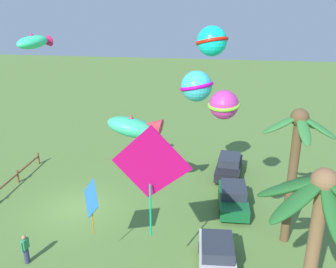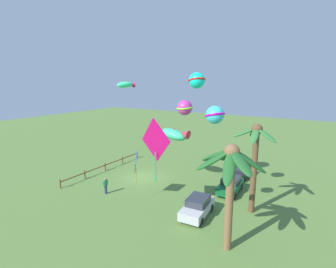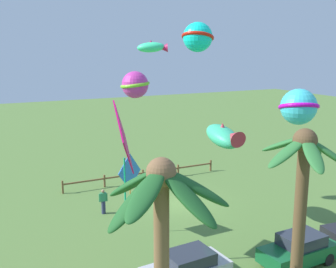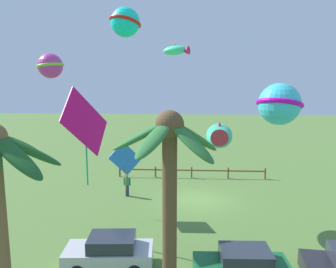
{
  "view_description": "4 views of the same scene",
  "coord_description": "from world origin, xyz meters",
  "px_view_note": "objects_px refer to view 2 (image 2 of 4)",
  "views": [
    {
      "loc": [
        19.1,
        8.54,
        12.42
      ],
      "look_at": [
        1.83,
        6.02,
        5.94
      ],
      "focal_mm": 39.81,
      "sensor_mm": 36.0,
      "label": 1
    },
    {
      "loc": [
        21.66,
        16.57,
        10.57
      ],
      "look_at": [
        3.49,
        5.47,
        6.22
      ],
      "focal_mm": 27.24,
      "sensor_mm": 36.0,
      "label": 2
    },
    {
      "loc": [
        12.32,
        23.1,
        10.23
      ],
      "look_at": [
        3.34,
        4.94,
        6.0
      ],
      "focal_mm": 43.81,
      "sensor_mm": 36.0,
      "label": 3
    },
    {
      "loc": [
        0.93,
        22.29,
        8.29
      ],
      "look_at": [
        1.93,
        4.41,
        5.4
      ],
      "focal_mm": 35.38,
      "sensor_mm": 36.0,
      "label": 4
    }
  ],
  "objects_px": {
    "parked_car_0": "(230,185)",
    "kite_ball_2": "(215,115)",
    "palm_tree_1": "(256,150)",
    "kite_ball_6": "(197,80)",
    "spectator_0": "(106,186)",
    "kite_diamond_4": "(136,162)",
    "kite_fish_3": "(126,85)",
    "kite_fish_0": "(175,134)",
    "kite_ball_1": "(185,108)",
    "parked_car_2": "(197,207)",
    "palm_tree_0": "(231,170)",
    "parked_car_1": "(241,171)",
    "kite_diamond_5": "(155,141)"
  },
  "relations": [
    {
      "from": "parked_car_0",
      "to": "parked_car_1",
      "type": "height_order",
      "value": "same"
    },
    {
      "from": "palm_tree_0",
      "to": "kite_ball_6",
      "type": "bearing_deg",
      "value": -131.47
    },
    {
      "from": "kite_fish_0",
      "to": "kite_diamond_5",
      "type": "bearing_deg",
      "value": 17.93
    },
    {
      "from": "spectator_0",
      "to": "kite_diamond_5",
      "type": "xyz_separation_m",
      "value": [
        0.88,
        6.44,
        5.34
      ]
    },
    {
      "from": "kite_ball_1",
      "to": "kite_fish_3",
      "type": "xyz_separation_m",
      "value": [
        -4.91,
        -9.27,
        1.42
      ]
    },
    {
      "from": "kite_ball_1",
      "to": "parked_car_0",
      "type": "bearing_deg",
      "value": 173.19
    },
    {
      "from": "palm_tree_1",
      "to": "kite_diamond_4",
      "type": "height_order",
      "value": "palm_tree_1"
    },
    {
      "from": "palm_tree_0",
      "to": "kite_ball_1",
      "type": "xyz_separation_m",
      "value": [
        -0.57,
        -3.5,
        3.57
      ]
    },
    {
      "from": "kite_ball_2",
      "to": "kite_ball_6",
      "type": "bearing_deg",
      "value": 8.62
    },
    {
      "from": "palm_tree_1",
      "to": "parked_car_1",
      "type": "bearing_deg",
      "value": -158.34
    },
    {
      "from": "kite_ball_6",
      "to": "palm_tree_0",
      "type": "bearing_deg",
      "value": 48.53
    },
    {
      "from": "palm_tree_0",
      "to": "parked_car_1",
      "type": "bearing_deg",
      "value": -168.06
    },
    {
      "from": "kite_ball_1",
      "to": "kite_fish_3",
      "type": "distance_m",
      "value": 10.58
    },
    {
      "from": "palm_tree_1",
      "to": "parked_car_0",
      "type": "height_order",
      "value": "palm_tree_1"
    },
    {
      "from": "kite_ball_1",
      "to": "kite_diamond_4",
      "type": "xyz_separation_m",
      "value": [
        -1.93,
        -5.86,
        -5.35
      ]
    },
    {
      "from": "kite_fish_3",
      "to": "kite_diamond_4",
      "type": "xyz_separation_m",
      "value": [
        2.97,
        3.41,
        -6.77
      ]
    },
    {
      "from": "kite_diamond_5",
      "to": "kite_ball_6",
      "type": "distance_m",
      "value": 5.64
    },
    {
      "from": "kite_ball_2",
      "to": "kite_fish_3",
      "type": "relative_size",
      "value": 1.39
    },
    {
      "from": "palm_tree_0",
      "to": "parked_car_2",
      "type": "height_order",
      "value": "palm_tree_0"
    },
    {
      "from": "palm_tree_1",
      "to": "kite_ball_6",
      "type": "relative_size",
      "value": 3.89
    },
    {
      "from": "parked_car_2",
      "to": "kite_diamond_5",
      "type": "height_order",
      "value": "kite_diamond_5"
    },
    {
      "from": "spectator_0",
      "to": "kite_diamond_4",
      "type": "distance_m",
      "value": 4.36
    },
    {
      "from": "kite_ball_6",
      "to": "kite_fish_0",
      "type": "bearing_deg",
      "value": -135.15
    },
    {
      "from": "parked_car_2",
      "to": "spectator_0",
      "type": "distance_m",
      "value": 9.33
    },
    {
      "from": "parked_car_0",
      "to": "kite_ball_2",
      "type": "bearing_deg",
      "value": -125.98
    },
    {
      "from": "kite_diamond_4",
      "to": "parked_car_1",
      "type": "bearing_deg",
      "value": 148.12
    },
    {
      "from": "spectator_0",
      "to": "kite_ball_2",
      "type": "bearing_deg",
      "value": 138.1
    },
    {
      "from": "kite_ball_6",
      "to": "palm_tree_1",
      "type": "bearing_deg",
      "value": 115.79
    },
    {
      "from": "parked_car_0",
      "to": "parked_car_1",
      "type": "relative_size",
      "value": 0.98
    },
    {
      "from": "palm_tree_1",
      "to": "kite_diamond_4",
      "type": "bearing_deg",
      "value": -71.56
    },
    {
      "from": "parked_car_1",
      "to": "kite_diamond_4",
      "type": "height_order",
      "value": "kite_diamond_4"
    },
    {
      "from": "parked_car_1",
      "to": "kite_diamond_5",
      "type": "height_order",
      "value": "kite_diamond_5"
    },
    {
      "from": "palm_tree_1",
      "to": "parked_car_0",
      "type": "relative_size",
      "value": 1.87
    },
    {
      "from": "palm_tree_1",
      "to": "kite_fish_3",
      "type": "distance_m",
      "value": 13.88
    },
    {
      "from": "kite_diamond_5",
      "to": "kite_ball_6",
      "type": "height_order",
      "value": "kite_ball_6"
    },
    {
      "from": "kite_fish_3",
      "to": "kite_diamond_5",
      "type": "xyz_separation_m",
      "value": [
        4.4,
        6.51,
        -4.17
      ]
    },
    {
      "from": "parked_car_1",
      "to": "kite_fish_0",
      "type": "relative_size",
      "value": 1.14
    },
    {
      "from": "kite_fish_3",
      "to": "kite_diamond_5",
      "type": "bearing_deg",
      "value": 55.96
    },
    {
      "from": "palm_tree_1",
      "to": "kite_ball_1",
      "type": "distance_m",
      "value": 7.24
    },
    {
      "from": "kite_diamond_5",
      "to": "kite_ball_6",
      "type": "bearing_deg",
      "value": 139.55
    },
    {
      "from": "parked_car_0",
      "to": "kite_diamond_5",
      "type": "bearing_deg",
      "value": -26.42
    },
    {
      "from": "parked_car_2",
      "to": "spectator_0",
      "type": "relative_size",
      "value": 2.52
    },
    {
      "from": "kite_fish_0",
      "to": "kite_diamond_4",
      "type": "height_order",
      "value": "kite_fish_0"
    },
    {
      "from": "parked_car_1",
      "to": "kite_ball_1",
      "type": "distance_m",
      "value": 14.96
    },
    {
      "from": "kite_fish_0",
      "to": "kite_diamond_5",
      "type": "xyz_separation_m",
      "value": [
        7.0,
        2.27,
        0.9
      ]
    },
    {
      "from": "palm_tree_0",
      "to": "palm_tree_1",
      "type": "distance_m",
      "value": 5.68
    },
    {
      "from": "palm_tree_0",
      "to": "palm_tree_1",
      "type": "height_order",
      "value": "palm_tree_1"
    },
    {
      "from": "kite_fish_3",
      "to": "palm_tree_1",
      "type": "bearing_deg",
      "value": 90.92
    },
    {
      "from": "parked_car_2",
      "to": "kite_ball_6",
      "type": "distance_m",
      "value": 10.0
    },
    {
      "from": "kite_fish_3",
      "to": "kite_ball_6",
      "type": "xyz_separation_m",
      "value": [
        1.86,
        8.68,
        0.38
      ]
    }
  ]
}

